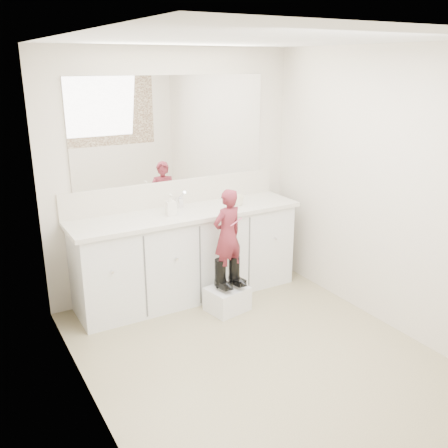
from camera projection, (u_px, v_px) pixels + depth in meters
floor at (254, 353)px, 4.06m from camera, size 3.00×3.00×0.00m
ceiling at (261, 39)px, 3.32m from camera, size 3.00×3.00×0.00m
wall_back at (173, 174)px, 4.92m from camera, size 2.60×0.00×2.60m
wall_front at (426, 288)px, 2.45m from camera, size 2.60×0.00×2.60m
wall_left at (82, 242)px, 3.07m from camera, size 0.00×3.00×3.00m
wall_right at (383, 190)px, 4.30m from camera, size 0.00×3.00×3.00m
vanity_cabinet at (187, 256)px, 4.94m from camera, size 2.20×0.55×0.85m
countertop at (187, 213)px, 4.79m from camera, size 2.28×0.58×0.04m
backsplash at (175, 193)px, 4.97m from camera, size 2.28×0.03×0.25m
mirror at (173, 129)px, 4.78m from camera, size 2.00×0.02×1.00m
dot_panel at (437, 199)px, 2.32m from camera, size 2.00×0.01×1.20m
faucet at (180, 202)px, 4.90m from camera, size 0.08×0.08×0.10m
cup at (239, 200)px, 4.97m from camera, size 0.12×0.12×0.10m
soap_bottle at (171, 205)px, 4.64m from camera, size 0.10×0.10×0.20m
step_stool at (227, 299)px, 4.73m from camera, size 0.41×0.36×0.23m
boot_left at (220, 275)px, 4.61m from camera, size 0.15×0.22×0.30m
boot_right at (234, 271)px, 4.68m from camera, size 0.15×0.22×0.30m
toddler at (227, 235)px, 4.53m from camera, size 0.34×0.26×0.86m
toothbrush at (236, 222)px, 4.49m from camera, size 0.14×0.04×0.06m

